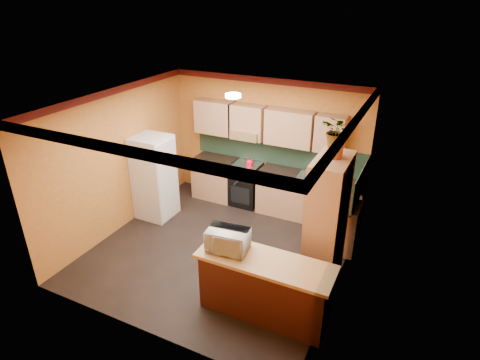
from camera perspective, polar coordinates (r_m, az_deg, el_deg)
name	(u,v)px	position (r m, az deg, el deg)	size (l,w,h in m)	color
room_shell	(226,135)	(6.56, -2.05, 6.42)	(4.24, 4.24, 2.72)	black
base_cabinets_back	(273,191)	(8.37, 4.75, -1.51)	(3.65, 0.60, 0.88)	tan
countertop_back	(274,170)	(8.17, 4.86, 1.36)	(3.65, 0.62, 0.04)	black
stove	(246,184)	(8.58, 0.87, -0.60)	(0.58, 0.58, 0.91)	black
kettle	(250,162)	(8.27, 1.38, 2.52)	(0.17, 0.17, 0.18)	red
sink	(311,176)	(7.94, 10.08, 0.57)	(0.48, 0.40, 0.03)	silver
base_cabinets_right	(335,225)	(7.37, 13.37, -6.24)	(0.60, 0.80, 0.88)	tan
countertop_right	(338,202)	(7.14, 13.74, -3.09)	(0.62, 0.80, 0.04)	black
fridge	(154,177)	(8.14, -12.11, 0.38)	(0.68, 0.66, 1.70)	white
pantry	(326,223)	(6.21, 12.18, -5.97)	(0.48, 0.90, 2.10)	tan
fern_pot	(335,152)	(5.75, 13.33, 3.92)	(0.22, 0.22, 0.16)	#954124
fern	(337,131)	(5.66, 13.64, 6.75)	(0.40, 0.34, 0.44)	tan
breakfast_bar	(264,289)	(5.82, 3.47, -15.18)	(1.80, 0.55, 0.88)	#431A0F
bar_top	(265,262)	(5.53, 3.60, -11.52)	(1.90, 0.65, 0.05)	tan
microwave	(228,240)	(5.62, -1.77, -8.51)	(0.57, 0.39, 0.32)	white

